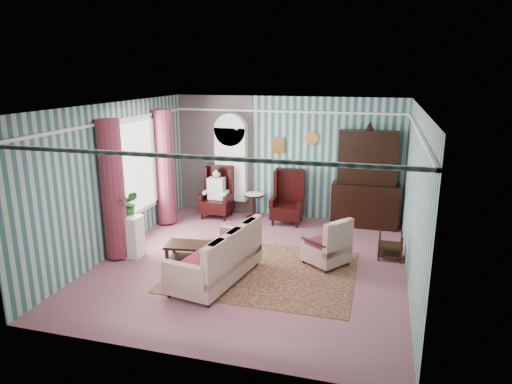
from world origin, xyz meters
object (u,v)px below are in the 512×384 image
(round_side_table, at_px, (254,206))
(nest_table, at_px, (390,245))
(floral_armchair, at_px, (326,238))
(bookcase, at_px, (231,169))
(wingback_right, at_px, (287,197))
(coffee_table, at_px, (193,254))
(dresser_hutch, at_px, (367,176))
(seated_woman, at_px, (217,193))
(plant_stand, at_px, (128,236))
(wingback_left, at_px, (217,192))
(sofa, at_px, (216,256))

(round_side_table, relative_size, nest_table, 1.11)
(round_side_table, height_order, floral_armchair, floral_armchair)
(bookcase, bearing_deg, wingback_right, -14.57)
(nest_table, bearing_deg, coffee_table, -160.84)
(dresser_hutch, height_order, seated_woman, dresser_hutch)
(wingback_right, bearing_deg, dresser_hutch, 8.77)
(wingback_right, relative_size, plant_stand, 1.56)
(wingback_right, xyz_separation_m, nest_table, (2.32, -1.55, -0.35))
(round_side_table, height_order, plant_stand, plant_stand)
(nest_table, bearing_deg, wingback_left, 159.15)
(plant_stand, bearing_deg, floral_armchair, 9.10)
(bookcase, relative_size, seated_woman, 1.90)
(dresser_hutch, height_order, wingback_right, dresser_hutch)
(dresser_hutch, relative_size, round_side_table, 3.93)
(dresser_hutch, distance_m, coffee_table, 4.36)
(wingback_left, distance_m, round_side_table, 0.97)
(bookcase, xyz_separation_m, dresser_hutch, (3.25, -0.12, 0.06))
(wingback_right, xyz_separation_m, plant_stand, (-2.55, -2.75, -0.22))
(nest_table, height_order, sofa, sofa)
(round_side_table, relative_size, coffee_table, 0.62)
(round_side_table, distance_m, coffee_table, 2.95)
(seated_woman, height_order, floral_armchair, seated_woman)
(round_side_table, bearing_deg, floral_armchair, -48.69)
(seated_woman, height_order, sofa, seated_woman)
(wingback_right, distance_m, coffee_table, 3.06)
(wingback_left, relative_size, floral_armchair, 1.18)
(bookcase, xyz_separation_m, wingback_left, (-0.25, -0.39, -0.50))
(dresser_hutch, xyz_separation_m, plant_stand, (-4.30, -3.02, -0.78))
(dresser_hutch, distance_m, nest_table, 2.11)
(nest_table, bearing_deg, round_side_table, 151.80)
(sofa, xyz_separation_m, floral_armchair, (1.72, 1.15, 0.08))
(plant_stand, bearing_deg, dresser_hutch, 35.08)
(wingback_left, relative_size, seated_woman, 1.06)
(sofa, bearing_deg, dresser_hutch, -22.79)
(round_side_table, relative_size, sofa, 0.31)
(wingback_left, bearing_deg, round_side_table, 9.46)
(plant_stand, relative_size, sofa, 0.41)
(plant_stand, height_order, sofa, sofa)
(bookcase, bearing_deg, plant_stand, -108.49)
(sofa, distance_m, coffee_table, 0.88)
(bookcase, bearing_deg, dresser_hutch, -2.11)
(nest_table, xyz_separation_m, floral_armchair, (-1.15, -0.60, 0.26))
(seated_woman, distance_m, sofa, 3.52)
(seated_woman, height_order, plant_stand, seated_woman)
(floral_armchair, height_order, coffee_table, floral_armchair)
(nest_table, bearing_deg, dresser_hutch, 107.39)
(sofa, distance_m, floral_armchair, 2.07)
(wingback_left, height_order, sofa, wingback_left)
(plant_stand, bearing_deg, round_side_table, 59.62)
(wingback_right, relative_size, seated_woman, 1.06)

